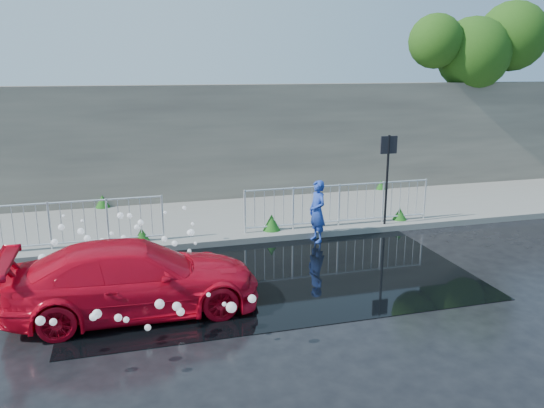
{
  "coord_description": "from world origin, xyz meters",
  "views": [
    {
      "loc": [
        -2.21,
        -8.98,
        4.16
      ],
      "look_at": [
        1.04,
        2.78,
        1.0
      ],
      "focal_mm": 35.0,
      "sensor_mm": 36.0,
      "label": 1
    }
  ],
  "objects": [
    {
      "name": "railing_left",
      "position": [
        -4.0,
        3.35,
        0.74
      ],
      "size": [
        5.05,
        0.05,
        1.1
      ],
      "color": "silver",
      "rests_on": "pavement"
    },
    {
      "name": "person",
      "position": [
        2.16,
        2.69,
        0.76
      ],
      "size": [
        0.46,
        0.61,
        1.53
      ],
      "primitive_type": "imported",
      "rotation": [
        0.0,
        0.0,
        -1.39
      ],
      "color": "#2140A8",
      "rests_on": "ground"
    },
    {
      "name": "water_spray",
      "position": [
        -2.21,
        0.82,
        0.62
      ],
      "size": [
        3.57,
        5.36,
        0.94
      ],
      "color": "white",
      "rests_on": "ground"
    },
    {
      "name": "weeds",
      "position": [
        -0.27,
        4.48,
        0.33
      ],
      "size": [
        12.17,
        3.93,
        0.41
      ],
      "color": "#1A4B14",
      "rests_on": "pavement"
    },
    {
      "name": "red_car",
      "position": [
        -2.22,
        -0.11,
        0.62
      ],
      "size": [
        4.32,
        1.8,
        1.25
      ],
      "primitive_type": "imported",
      "rotation": [
        0.0,
        0.0,
        1.58
      ],
      "color": "red",
      "rests_on": "ground"
    },
    {
      "name": "curb",
      "position": [
        0.0,
        3.0,
        0.08
      ],
      "size": [
        30.0,
        0.25,
        0.16
      ],
      "primitive_type": "cube",
      "color": "slate",
      "rests_on": "ground"
    },
    {
      "name": "ground",
      "position": [
        0.0,
        0.0,
        0.0
      ],
      "size": [
        90.0,
        90.0,
        0.0
      ],
      "primitive_type": "plane",
      "color": "black",
      "rests_on": "ground"
    },
    {
      "name": "puddle",
      "position": [
        0.5,
        1.0,
        0.01
      ],
      "size": [
        8.0,
        5.0,
        0.01
      ],
      "primitive_type": "cube",
      "color": "black",
      "rests_on": "ground"
    },
    {
      "name": "pavement",
      "position": [
        0.0,
        5.0,
        0.07
      ],
      "size": [
        30.0,
        4.0,
        0.15
      ],
      "primitive_type": "cube",
      "color": "slate",
      "rests_on": "ground"
    },
    {
      "name": "railing_right",
      "position": [
        3.0,
        3.35,
        0.74
      ],
      "size": [
        5.05,
        0.05,
        1.1
      ],
      "color": "silver",
      "rests_on": "pavement"
    },
    {
      "name": "tree",
      "position": [
        9.83,
        7.41,
        4.86
      ],
      "size": [
        5.1,
        2.5,
        6.4
      ],
      "color": "#332114",
      "rests_on": "ground"
    },
    {
      "name": "sign_post",
      "position": [
        4.2,
        3.1,
        1.72
      ],
      "size": [
        0.45,
        0.06,
        2.5
      ],
      "color": "black",
      "rests_on": "ground"
    },
    {
      "name": "retaining_wall",
      "position": [
        0.0,
        7.2,
        1.9
      ],
      "size": [
        30.0,
        0.6,
        3.5
      ],
      "primitive_type": "cube",
      "color": "#554F47",
      "rests_on": "pavement"
    }
  ]
}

